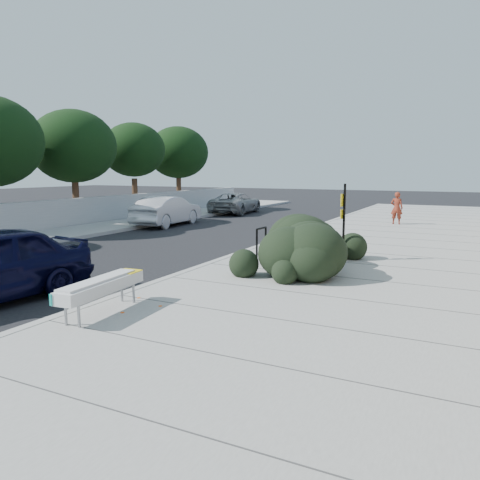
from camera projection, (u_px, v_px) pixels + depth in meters
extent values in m
plane|color=black|center=(169.00, 282.00, 12.32)|extent=(120.00, 120.00, 0.00)
cube|color=gray|center=(416.00, 265.00, 14.24)|extent=(11.20, 50.00, 0.15)
cube|color=gray|center=(59.00, 234.00, 20.94)|extent=(3.00, 50.00, 0.15)
cube|color=#9E9E99|center=(251.00, 250.00, 16.72)|extent=(0.22, 50.00, 0.17)
cube|color=#9E9E99|center=(84.00, 236.00, 20.27)|extent=(0.22, 50.00, 0.17)
cube|color=#9E9E99|center=(32.00, 218.00, 21.59)|extent=(0.30, 40.00, 1.50)
cylinder|color=#332114|center=(76.00, 202.00, 25.64)|extent=(0.36, 0.36, 2.40)
ellipsoid|color=black|center=(73.00, 146.00, 25.19)|extent=(4.60, 4.60, 3.91)
cylinder|color=#332114|center=(135.00, 197.00, 30.06)|extent=(0.36, 0.36, 2.40)
ellipsoid|color=black|center=(133.00, 150.00, 29.61)|extent=(4.00, 4.00, 3.40)
cylinder|color=#332114|center=(179.00, 194.00, 34.48)|extent=(0.36, 0.36, 2.40)
ellipsoid|color=black|center=(178.00, 152.00, 34.03)|extent=(4.40, 4.40, 3.74)
cylinder|color=gray|center=(66.00, 314.00, 8.43)|extent=(0.05, 0.05, 0.42)
cylinder|color=gray|center=(79.00, 316.00, 8.32)|extent=(0.05, 0.05, 0.42)
cylinder|color=gray|center=(122.00, 292.00, 9.98)|extent=(0.05, 0.05, 0.42)
cylinder|color=gray|center=(134.00, 293.00, 9.87)|extent=(0.05, 0.05, 0.42)
cylinder|color=gray|center=(96.00, 293.00, 9.18)|extent=(0.18, 1.68, 0.04)
cylinder|color=gray|center=(108.00, 294.00, 9.07)|extent=(0.18, 1.68, 0.04)
cube|color=#B2B2B2|center=(102.00, 286.00, 9.10)|extent=(0.63, 2.24, 0.23)
cube|color=yellow|center=(128.00, 271.00, 9.89)|extent=(0.49, 0.48, 0.02)
cube|color=teal|center=(56.00, 298.00, 8.26)|extent=(0.07, 0.26, 0.21)
cylinder|color=black|center=(257.00, 245.00, 14.57)|extent=(0.06, 0.06, 0.96)
cylinder|color=black|center=(266.00, 242.00, 15.10)|extent=(0.06, 0.06, 0.96)
cylinder|color=black|center=(261.00, 228.00, 14.76)|extent=(0.10, 0.62, 0.06)
cube|color=black|center=(344.00, 222.00, 14.39)|extent=(0.07, 0.07, 2.37)
cube|color=yellow|center=(343.00, 200.00, 14.32)|extent=(0.10, 0.27, 0.38)
cube|color=yellow|center=(343.00, 214.00, 14.38)|extent=(0.09, 0.25, 0.29)
ellipsoid|color=black|center=(305.00, 237.00, 13.54)|extent=(3.14, 4.92, 1.71)
imported|color=#BBBBC0|center=(167.00, 211.00, 24.80)|extent=(2.01, 4.88, 1.57)
imported|color=gray|center=(236.00, 203.00, 31.84)|extent=(2.86, 5.28, 1.41)
imported|color=maroon|center=(397.00, 208.00, 24.15)|extent=(0.61, 0.40, 1.67)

